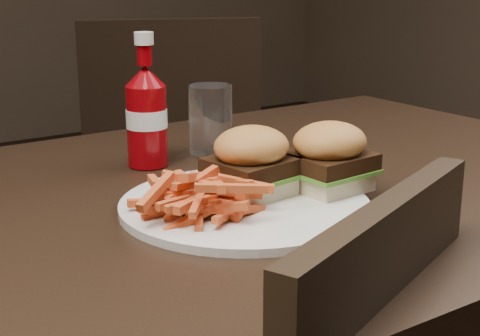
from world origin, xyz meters
TOP-DOWN VIEW (x-y plane):
  - dining_table at (0.00, 0.00)m, footprint 1.20×0.80m
  - chair_far at (0.38, 0.92)m, footprint 0.59×0.59m
  - plate at (-0.06, -0.08)m, footprint 0.30×0.30m
  - sandwich_half_a at (-0.04, -0.06)m, footprint 0.10×0.09m
  - sandwich_half_b at (0.05, -0.10)m, footprint 0.09×0.09m
  - fries_pile at (-0.13, -0.08)m, footprint 0.15×0.15m
  - ketchup_bottle at (-0.07, 0.16)m, footprint 0.06×0.06m
  - tumbler at (0.05, 0.17)m, footprint 0.09×0.09m

SIDE VIEW (x-z plane):
  - chair_far at x=0.38m, z-range 0.41..0.45m
  - dining_table at x=0.00m, z-range 0.71..0.75m
  - plate at x=-0.06m, z-range 0.75..0.76m
  - sandwich_half_a at x=-0.04m, z-range 0.76..0.78m
  - sandwich_half_b at x=0.05m, z-range 0.76..0.78m
  - fries_pile at x=-0.13m, z-range 0.76..0.81m
  - tumbler at x=0.05m, z-range 0.75..0.86m
  - ketchup_bottle at x=-0.07m, z-range 0.75..0.87m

